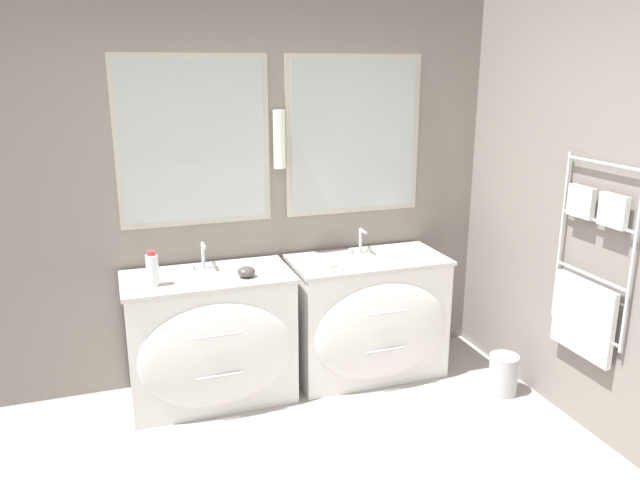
{
  "coord_description": "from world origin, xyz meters",
  "views": [
    {
      "loc": [
        -0.74,
        -2.06,
        2.13
      ],
      "look_at": [
        0.43,
        1.39,
        1.1
      ],
      "focal_mm": 35.0,
      "sensor_mm": 36.0,
      "label": 1
    }
  ],
  "objects_px": {
    "vanity_right": "(369,317)",
    "amenity_bowl": "(246,272)",
    "vanity_left": "(211,339)",
    "toiletry_bottle": "(152,270)",
    "waste_bin": "(503,374)"
  },
  "relations": [
    {
      "from": "vanity_left",
      "to": "amenity_bowl",
      "type": "distance_m",
      "value": 0.51
    },
    {
      "from": "vanity_left",
      "to": "toiletry_bottle",
      "type": "relative_size",
      "value": 4.94
    },
    {
      "from": "amenity_bowl",
      "to": "waste_bin",
      "type": "bearing_deg",
      "value": -16.14
    },
    {
      "from": "vanity_left",
      "to": "amenity_bowl",
      "type": "relative_size",
      "value": 9.52
    },
    {
      "from": "amenity_bowl",
      "to": "waste_bin",
      "type": "relative_size",
      "value": 0.41
    },
    {
      "from": "toiletry_bottle",
      "to": "amenity_bowl",
      "type": "height_order",
      "value": "toiletry_bottle"
    },
    {
      "from": "vanity_right",
      "to": "amenity_bowl",
      "type": "height_order",
      "value": "amenity_bowl"
    },
    {
      "from": "waste_bin",
      "to": "toiletry_bottle",
      "type": "bearing_deg",
      "value": 167.28
    },
    {
      "from": "vanity_right",
      "to": "toiletry_bottle",
      "type": "xyz_separation_m",
      "value": [
        -1.44,
        -0.05,
        0.52
      ]
    },
    {
      "from": "vanity_left",
      "to": "amenity_bowl",
      "type": "height_order",
      "value": "amenity_bowl"
    },
    {
      "from": "vanity_left",
      "to": "waste_bin",
      "type": "distance_m",
      "value": 1.95
    },
    {
      "from": "vanity_right",
      "to": "amenity_bowl",
      "type": "distance_m",
      "value": 0.99
    },
    {
      "from": "vanity_left",
      "to": "waste_bin",
      "type": "bearing_deg",
      "value": -16.51
    },
    {
      "from": "toiletry_bottle",
      "to": "amenity_bowl",
      "type": "distance_m",
      "value": 0.57
    },
    {
      "from": "toiletry_bottle",
      "to": "waste_bin",
      "type": "relative_size",
      "value": 0.79
    }
  ]
}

